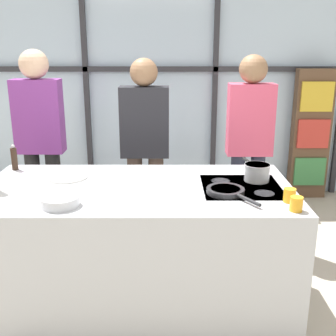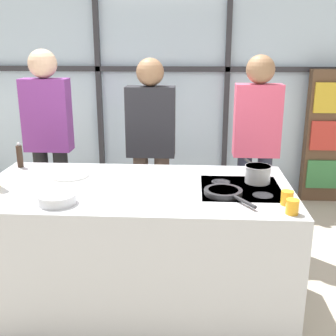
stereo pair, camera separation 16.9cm
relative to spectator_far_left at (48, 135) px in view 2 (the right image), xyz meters
name	(u,v)px [view 2 (the right image)]	position (x,y,z in m)	size (l,w,h in m)	color
ground_plane	(139,305)	(0.93, -1.02, -1.04)	(18.00, 18.00, 0.00)	#BCB29E
back_window_wall	(163,80)	(0.93, 1.46, 0.36)	(6.40, 0.10, 2.80)	silver
bookshelf	(324,137)	(2.86, 1.27, -0.26)	(0.44, 0.19, 1.55)	brown
demo_island	(138,248)	(0.94, -1.02, -0.58)	(2.08, 1.04, 0.92)	#B7BABF
spectator_far_left	(48,135)	(0.00, 0.00, 0.00)	(0.42, 0.25, 1.79)	black
spectator_center_left	(151,142)	(0.93, 0.00, -0.06)	(0.43, 0.24, 1.72)	#47382D
spectator_center_right	(256,140)	(1.87, 0.00, -0.02)	(0.40, 0.24, 1.75)	#232838
frying_pan	(224,192)	(1.51, -1.15, -0.10)	(0.30, 0.40, 0.04)	#232326
saucepan	(258,173)	(1.76, -0.89, -0.05)	(0.18, 0.33, 0.12)	silver
white_plate	(70,175)	(0.43, -0.84, -0.11)	(0.28, 0.28, 0.01)	white
mixing_bowl	(57,198)	(0.51, -1.36, -0.09)	(0.23, 0.23, 0.06)	silver
pepper_grinder	(20,156)	(-0.01, -0.63, -0.03)	(0.05, 0.05, 0.20)	#332319
juice_glass_near	(292,207)	(1.87, -1.44, -0.08)	(0.07, 0.07, 0.09)	orange
juice_glass_far	(287,198)	(1.87, -1.30, -0.08)	(0.07, 0.07, 0.09)	orange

